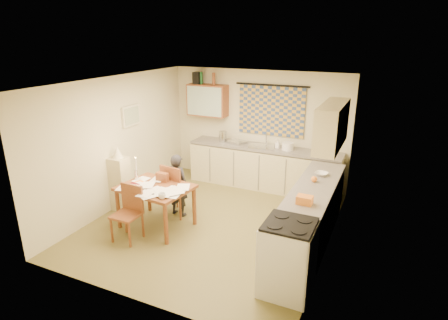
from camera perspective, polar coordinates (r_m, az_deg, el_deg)
The scene contains 44 objects.
floor at distance 6.81m, azimuth -1.67°, elevation -9.59°, with size 4.00×4.50×0.02m, color brown.
ceiling at distance 6.04m, azimuth -1.90°, elevation 11.96°, with size 4.00×4.50×0.02m, color white.
wall_back at distance 8.32m, azimuth 5.21°, elevation 4.96°, with size 4.00×0.02×2.50m, color beige.
wall_front at distance 4.55m, azimuth -14.67°, elevation -7.60°, with size 4.00×0.02×2.50m, color beige.
wall_left at distance 7.40m, azimuth -15.87°, elevation 2.55°, with size 0.02×4.50×2.50m, color beige.
wall_right at distance 5.75m, azimuth 16.46°, elevation -2.12°, with size 0.02×4.50×2.50m, color beige.
window_blind at distance 8.10m, azimuth 7.21°, elevation 7.41°, with size 1.45×0.03×1.05m, color navy.
curtain_rod at distance 7.99m, azimuth 7.32°, elevation 11.25°, with size 0.04×0.04×1.60m, color black.
wall_cabinet at distance 8.49m, azimuth -2.51°, elevation 9.09°, with size 0.90×0.34×0.70m, color brown.
wall_cabinet_glass at distance 8.34m, azimuth -3.05°, elevation 8.91°, with size 0.84×0.02×0.64m, color #99B2A5.
upper_cabinet_right at distance 6.13m, azimuth 16.14°, elevation 5.05°, with size 0.34×1.30×0.70m, color #C1B786.
framed_print at distance 7.56m, azimuth -13.99°, elevation 6.58°, with size 0.04×0.50×0.40m, color beige.
print_canvas at distance 7.55m, azimuth -13.84°, elevation 6.57°, with size 0.01×0.42×0.32m, color beige.
counter_back at distance 8.19m, azimuth 6.03°, elevation -1.14°, with size 3.30×0.62×0.92m.
counter_right at distance 6.13m, azimuth 12.92°, elevation -8.66°, with size 0.62×2.95×0.92m.
stove at distance 5.02m, azimuth 9.68°, elevation -14.48°, with size 0.64×0.64×1.00m.
sink at distance 8.07m, azimuth 5.69°, elevation 1.78°, with size 0.55×0.45×0.10m, color silver.
tap at distance 8.17m, azimuth 6.47°, elevation 3.28°, with size 0.03×0.03×0.28m, color silver.
dish_rack at distance 8.24m, azimuth 2.00°, elevation 2.74°, with size 0.35×0.30×0.06m, color silver.
kettle at distance 8.35m, azimuth -0.13°, elevation 3.60°, with size 0.18×0.18×0.24m, color silver.
mixing_bowl at distance 7.88m, azimuth 9.69°, elevation 2.09°, with size 0.24×0.24×0.16m, color white.
soap_bottle at distance 7.98m, azimuth 8.21°, elevation 2.46°, with size 0.10×0.10×0.18m, color white.
bowl at distance 6.61m, azimuth 14.63°, elevation -2.05°, with size 0.25×0.25×0.05m, color white.
orange_bag at distance 5.46m, azimuth 12.18°, elevation -5.97°, with size 0.22×0.16×0.12m, color orange.
fruit_orange at distance 6.27m, azimuth 13.58°, elevation -2.85°, with size 0.10×0.10×0.10m, color orange.
speaker at distance 8.54m, azimuth -4.05°, elevation 12.37°, with size 0.16×0.20×0.26m, color black.
bottle_green at distance 8.50m, azimuth -3.53°, elevation 12.35°, with size 0.07×0.07×0.26m, color #195926.
bottle_brown at distance 8.35m, azimuth -1.57°, elevation 12.27°, with size 0.07×0.07×0.26m, color brown.
dining_table at distance 6.64m, azimuth -10.24°, elevation -6.92°, with size 1.27×1.02×0.75m.
chair_far at distance 7.03m, azimuth -7.05°, elevation -5.89°, with size 0.50×0.50×0.99m.
chair_near at distance 6.38m, azimuth -14.44°, elevation -9.36°, with size 0.42×0.42×0.91m.
person at distance 6.90m, azimuth -7.08°, elevation -3.82°, with size 0.45×0.31×1.18m, color black.
shelf_stand at distance 7.36m, azimuth -15.50°, elevation -3.52°, with size 0.32×0.30×1.04m, color #C1B786.
lampshade at distance 7.15m, azimuth -15.94°, elevation 1.16°, with size 0.20×0.20×0.22m, color beige.
letter_rack at distance 6.66m, azimuth -9.39°, elevation -2.59°, with size 0.22×0.10×0.16m, color brown.
mug at distance 5.99m, azimuth -9.41°, elevation -5.44°, with size 0.14×0.14×0.09m, color white.
magazine at distance 6.63m, azimuth -14.60°, elevation -3.67°, with size 0.25×0.31×0.03m, color maroon.
book at distance 6.71m, azimuth -13.61°, elevation -3.34°, with size 0.27×0.32×0.02m, color orange.
orange_box at distance 6.46m, azimuth -14.08°, elevation -4.15°, with size 0.12×0.08×0.04m, color orange.
eyeglasses at distance 6.20m, azimuth -11.02°, elevation -5.07°, with size 0.13×0.04×0.02m, color black.
candle_holder at distance 6.83m, azimuth -13.27°, elevation -2.21°, with size 0.06×0.06×0.18m, color silver.
candle at distance 6.75m, azimuth -13.27°, elevation -0.65°, with size 0.02×0.02×0.22m, color white.
candle_flame at distance 6.71m, azimuth -13.33°, elevation 0.34°, with size 0.02×0.02×0.02m, color #FFCC66.
papers at distance 6.36m, azimuth -10.28°, elevation -4.32°, with size 1.22×1.00×0.03m.
Camera 1 is at (2.69, -5.36, 3.23)m, focal length 30.00 mm.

